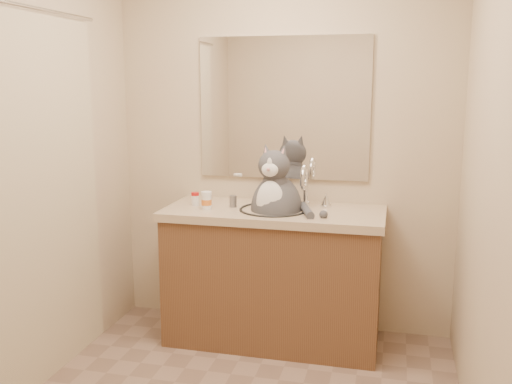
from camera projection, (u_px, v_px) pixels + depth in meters
room at (229, 178)px, 2.50m from camera, size 2.22×2.52×2.42m
vanity at (274, 273)px, 3.56m from camera, size 1.34×0.59×1.12m
mirror at (283, 108)px, 3.63m from camera, size 1.10×0.02×0.90m
shower_curtain at (35, 200)px, 2.87m from camera, size 0.02×1.30×1.93m
cat at (276, 204)px, 3.45m from camera, size 0.44×0.40×0.62m
pill_bottle_redcap at (195, 199)px, 3.58m from camera, size 0.05×0.05×0.08m
pill_bottle_orange at (207, 201)px, 3.48m from camera, size 0.08×0.08×0.11m
grey_canister at (233, 201)px, 3.54m from camera, size 0.05×0.05×0.07m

